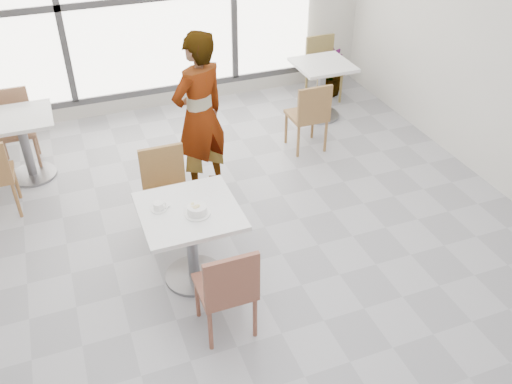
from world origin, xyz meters
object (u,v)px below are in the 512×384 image
object	(u,v)px
coffee_cup	(159,207)
bg_table_left	(23,138)
bg_table_right	(322,82)
plant_right	(331,72)
bg_chair_right_near	(310,113)
chair_far	(166,186)
oatmeal_bowl	(197,210)
main_table	(191,231)
bg_chair_right_far	(322,64)
chair_near	(228,287)
person	(200,116)
bg_chair_left_far	(14,123)

from	to	relation	value
coffee_cup	bg_table_left	xyz separation A→B (m)	(-1.04, 2.16, -0.29)
bg_table_right	plant_right	xyz separation A→B (m)	(0.44, 0.58, -0.15)
bg_chair_right_near	plant_right	world-z (taller)	bg_chair_right_near
bg_table_left	bg_chair_right_near	world-z (taller)	bg_chair_right_near
bg_table_left	coffee_cup	bearing A→B (deg)	-64.31
chair_far	bg_table_left	size ratio (longest dim) A/B	1.16
oatmeal_bowl	chair_far	bearing A→B (deg)	95.22
oatmeal_bowl	coffee_cup	distance (m)	0.32
coffee_cup	bg_table_left	world-z (taller)	coffee_cup
bg_table_left	plant_right	bearing A→B (deg)	10.44
main_table	bg_chair_right_near	world-z (taller)	bg_chair_right_near
plant_right	bg_table_right	bearing A→B (deg)	-127.07
oatmeal_bowl	bg_table_left	xyz separation A→B (m)	(-1.32, 2.34, -0.31)
main_table	bg_chair_right_far	world-z (taller)	bg_chair_right_far
main_table	chair_near	distance (m)	0.72
chair_far	bg_chair_right_near	distance (m)	2.12
person	bg_chair_right_near	distance (m)	1.50
bg_chair_left_far	bg_chair_right_near	size ratio (longest dim) A/B	1.00
person	bg_table_left	world-z (taller)	person
bg_table_left	bg_chair_right_far	size ratio (longest dim) A/B	0.86
chair_far	plant_right	world-z (taller)	chair_far
main_table	bg_table_left	xyz separation A→B (m)	(-1.27, 2.25, -0.04)
bg_chair_left_far	bg_table_left	bearing A→B (deg)	-77.54
chair_near	bg_chair_right_near	xyz separation A→B (m)	(1.81, 2.37, 0.00)
chair_far	bg_chair_right_near	size ratio (longest dim) A/B	1.00
bg_chair_left_far	bg_chair_right_far	bearing A→B (deg)	4.70
coffee_cup	bg_chair_left_far	xyz separation A→B (m)	(-1.13, 2.55, -0.28)
main_table	plant_right	bearing A→B (deg)	46.33
bg_table_left	bg_table_right	size ratio (longest dim) A/B	1.00
chair_far	bg_chair_right_near	xyz separation A→B (m)	(1.92, 0.89, 0.00)
bg_table_right	bg_chair_right_near	distance (m)	0.94
chair_near	oatmeal_bowl	world-z (taller)	chair_near
bg_table_left	plant_right	xyz separation A→B (m)	(4.14, 0.76, -0.15)
chair_near	chair_far	world-z (taller)	same
main_table	oatmeal_bowl	distance (m)	0.29
chair_far	person	world-z (taller)	person
chair_far	bg_chair_right_far	size ratio (longest dim) A/B	1.00
coffee_cup	bg_chair_right_far	distance (m)	4.13
person	bg_chair_left_far	xyz separation A→B (m)	(-1.83, 1.32, -0.38)
chair_far	coffee_cup	xyz separation A→B (m)	(-0.20, -0.68, 0.28)
chair_near	plant_right	xyz separation A→B (m)	(2.79, 3.73, -0.16)
bg_table_right	oatmeal_bowl	bearing A→B (deg)	-133.46
chair_far	person	xyz separation A→B (m)	(0.51, 0.55, 0.38)
oatmeal_bowl	person	distance (m)	1.48
chair_near	person	distance (m)	2.11
main_table	bg_chair_right_near	distance (m)	2.52
bg_chair_right_far	bg_table_right	bearing A→B (deg)	-116.92
person	bg_table_left	size ratio (longest dim) A/B	2.35
oatmeal_bowl	bg_chair_right_far	bearing A→B (deg)	48.99
person	main_table	bearing A→B (deg)	45.44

